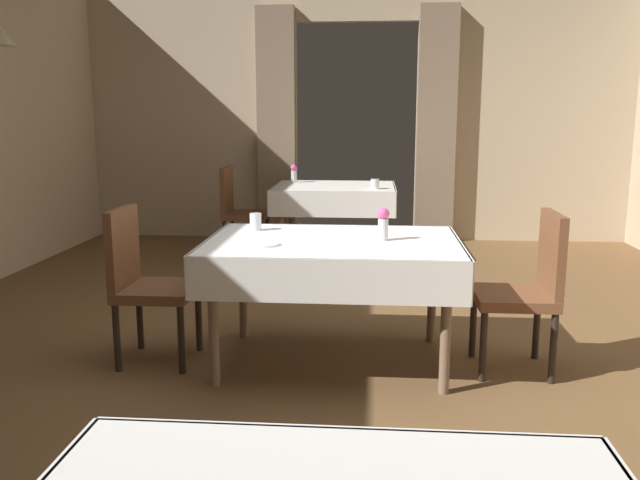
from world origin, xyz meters
TOP-DOWN VIEW (x-y plane):
  - ground at (0.00, 0.00)m, footprint 10.08×10.08m
  - wall_back at (0.00, 4.18)m, footprint 6.40×0.27m
  - dining_table_mid at (-0.02, 0.12)m, footprint 1.48×1.06m
  - dining_table_far at (-0.18, 3.06)m, footprint 1.23×1.05m
  - chair_mid_right at (1.11, 0.08)m, footprint 0.44×0.44m
  - chair_mid_left at (-1.14, 0.06)m, footprint 0.44×0.44m
  - chair_far_left at (-1.18, 3.04)m, footprint 0.44×0.44m
  - flower_vase_mid at (0.27, 0.13)m, footprint 0.07×0.07m
  - glass_mid_b at (-0.52, 0.40)m, footprint 0.07×0.07m
  - plate_mid_c at (-0.40, -0.07)m, footprint 0.18×0.18m
  - flower_vase_far at (-0.63, 3.34)m, footprint 0.07×0.07m
  - glass_far_b at (0.23, 2.78)m, footprint 0.08×0.08m

SIDE VIEW (x-z plane):
  - ground at x=0.00m, z-range 0.00..0.00m
  - chair_mid_right at x=1.11m, z-range 0.05..0.98m
  - chair_mid_left at x=-1.14m, z-range 0.05..0.98m
  - chair_far_left at x=-1.18m, z-range 0.05..0.98m
  - dining_table_far at x=-0.18m, z-range 0.28..1.03m
  - dining_table_mid at x=-0.02m, z-range 0.29..1.04m
  - plate_mid_c at x=-0.40m, z-range 0.75..0.76m
  - glass_far_b at x=0.23m, z-range 0.75..0.85m
  - glass_mid_b at x=-0.52m, z-range 0.75..0.86m
  - flower_vase_far at x=-0.63m, z-range 0.76..0.95m
  - flower_vase_mid at x=0.27m, z-range 0.76..0.95m
  - wall_back at x=0.00m, z-range 0.02..3.02m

